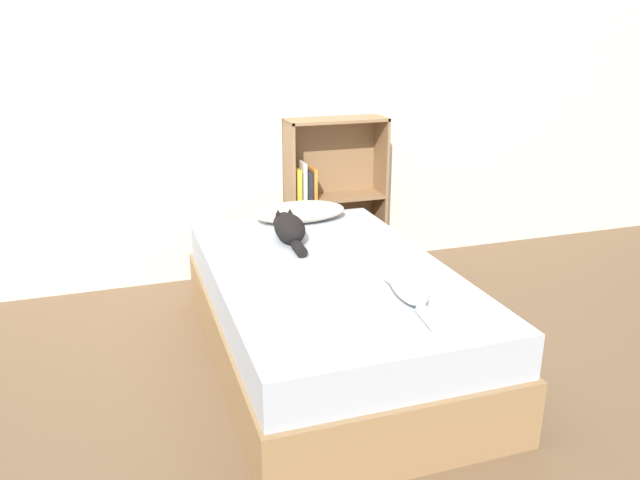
% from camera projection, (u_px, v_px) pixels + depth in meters
% --- Properties ---
extents(ground_plane, '(8.00, 8.00, 0.00)m').
position_uv_depth(ground_plane, '(329.00, 358.00, 3.40)').
color(ground_plane, brown).
extents(wall_back, '(8.00, 0.06, 2.50)m').
position_uv_depth(wall_back, '(263.00, 98.00, 4.25)').
color(wall_back, silver).
rests_on(wall_back, ground_plane).
extents(bed, '(1.21, 2.02, 0.53)m').
position_uv_depth(bed, '(329.00, 315.00, 3.32)').
color(bed, '#99754C').
rests_on(bed, ground_plane).
extents(pillow, '(0.59, 0.31, 0.12)m').
position_uv_depth(pillow, '(300.00, 212.00, 3.98)').
color(pillow, beige).
rests_on(pillow, bed).
extents(cat_light, '(0.19, 0.58, 0.16)m').
position_uv_depth(cat_light, '(406.00, 281.00, 2.87)').
color(cat_light, white).
rests_on(cat_light, bed).
extents(cat_dark, '(0.18, 0.49, 0.16)m').
position_uv_depth(cat_dark, '(289.00, 228.00, 3.61)').
color(cat_dark, black).
rests_on(cat_dark, bed).
extents(bookshelf, '(0.71, 0.26, 1.12)m').
position_uv_depth(bookshelf, '(331.00, 194.00, 4.49)').
color(bookshelf, '#8E6B47').
rests_on(bookshelf, ground_plane).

